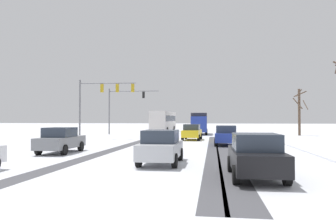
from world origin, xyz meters
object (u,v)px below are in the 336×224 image
object	(u,v)px
car_blue_second	(226,135)
car_silver_fourth	(161,147)
traffic_signal_near_left	(102,95)
car_grey_third	(61,140)
bare_tree_sidewalk_far	(299,110)
traffic_signal_far_left	(123,103)
car_black_fifth	(255,156)
box_truck_delivery	(199,123)
car_yellow_cab_lead	(192,132)
bus_oncoming	(164,120)

from	to	relation	value
car_blue_second	car_silver_fourth	bearing A→B (deg)	-107.51
traffic_signal_near_left	car_grey_third	world-z (taller)	traffic_signal_near_left
traffic_signal_near_left	bare_tree_sidewalk_far	xyz separation A→B (m)	(23.37, 10.24, -1.48)
traffic_signal_far_left	traffic_signal_near_left	bearing A→B (deg)	-87.18
car_black_fifth	bare_tree_sidewalk_far	xyz separation A→B (m)	(9.78, 31.65, 2.50)
traffic_signal_near_left	box_truck_delivery	size ratio (longest dim) A/B	0.87
car_yellow_cab_lead	bus_oncoming	xyz separation A→B (m)	(-5.88, 18.57, 1.18)
car_blue_second	car_black_fifth	size ratio (longest dim) A/B	1.01
car_blue_second	car_grey_third	world-z (taller)	same
car_yellow_cab_lead	car_silver_fourth	size ratio (longest dim) A/B	1.02
traffic_signal_near_left	box_truck_delivery	distance (m)	15.84
car_black_fifth	car_blue_second	bearing A→B (deg)	91.79
car_grey_third	bare_tree_sidewalk_far	xyz separation A→B (m)	(20.90, 24.61, 2.50)
car_yellow_cab_lead	car_black_fifth	distance (m)	21.08
traffic_signal_near_left	car_yellow_cab_lead	bearing A→B (deg)	-3.77
car_blue_second	box_truck_delivery	distance (m)	19.02
car_black_fifth	bare_tree_sidewalk_far	bearing A→B (deg)	72.82
car_silver_fourth	box_truck_delivery	distance (m)	30.05
traffic_signal_far_left	bus_oncoming	world-z (taller)	traffic_signal_far_left
car_blue_second	bus_oncoming	bearing A→B (deg)	110.06
bare_tree_sidewalk_far	bus_oncoming	bearing A→B (deg)	158.33
car_blue_second	bare_tree_sidewalk_far	xyz separation A→B (m)	(10.23, 17.23, 2.50)
car_silver_fourth	box_truck_delivery	size ratio (longest dim) A/B	0.55
box_truck_delivery	bare_tree_sidewalk_far	bearing A→B (deg)	-6.60
car_grey_third	car_blue_second	bearing A→B (deg)	34.70
traffic_signal_near_left	car_grey_third	bearing A→B (deg)	-80.22
car_grey_third	bare_tree_sidewalk_far	size ratio (longest dim) A/B	0.68
traffic_signal_near_left	car_silver_fourth	distance (m)	21.01
bare_tree_sidewalk_far	box_truck_delivery	bearing A→B (deg)	173.40
car_blue_second	bus_oncoming	xyz separation A→B (m)	(-9.09, 24.91, 1.18)
car_silver_fourth	traffic_signal_far_left	bearing A→B (deg)	109.67
car_silver_fourth	bare_tree_sidewalk_far	xyz separation A→B (m)	(13.79, 28.50, 2.50)
car_black_fifth	bus_oncoming	xyz separation A→B (m)	(-9.55, 39.33, 1.18)
bus_oncoming	box_truck_delivery	world-z (taller)	bus_oncoming
car_grey_third	bus_oncoming	world-z (taller)	bus_oncoming
box_truck_delivery	bare_tree_sidewalk_far	size ratio (longest dim) A/B	1.22
traffic_signal_far_left	box_truck_delivery	distance (m)	11.14
car_yellow_cab_lead	car_grey_third	bearing A→B (deg)	-118.50
traffic_signal_near_left	car_black_fifth	size ratio (longest dim) A/B	1.58
car_grey_third	car_silver_fourth	distance (m)	8.10
car_grey_third	car_yellow_cab_lead	bearing A→B (deg)	61.50
car_black_fifth	car_grey_third	bearing A→B (deg)	147.65
car_yellow_cab_lead	car_blue_second	world-z (taller)	same
traffic_signal_far_left	bare_tree_sidewalk_far	xyz separation A→B (m)	(23.86, 0.33, -1.17)
car_silver_fourth	bare_tree_sidewalk_far	distance (m)	31.76
box_truck_delivery	traffic_signal_far_left	bearing A→B (deg)	-170.03
traffic_signal_near_left	bus_oncoming	world-z (taller)	traffic_signal_near_left
car_grey_third	traffic_signal_near_left	bearing A→B (deg)	99.78
box_truck_delivery	car_grey_third	bearing A→B (deg)	-106.28
car_black_fifth	box_truck_delivery	xyz separation A→B (m)	(-3.48, 33.18, 0.82)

